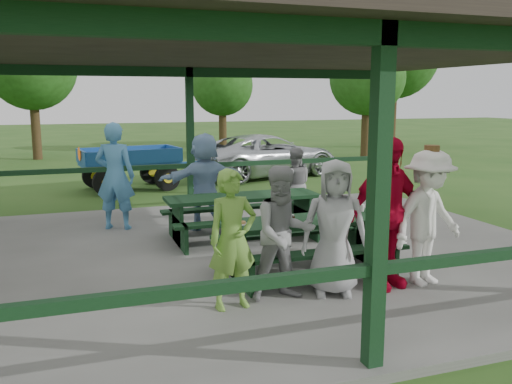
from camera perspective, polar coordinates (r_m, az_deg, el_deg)
name	(u,v)px	position (r m, az deg, el deg)	size (l,w,h in m)	color
ground	(244,258)	(8.54, -1.27, -6.97)	(90.00, 90.00, 0.00)	#275119
concrete_slab	(244,255)	(8.52, -1.27, -6.65)	(10.00, 8.00, 0.10)	slate
pavilion_structure	(243,50)	(8.19, -1.36, 14.74)	(10.60, 8.60, 3.24)	black
picnic_table_near	(306,239)	(7.48, 5.30, -4.95)	(2.38, 1.39, 0.75)	black
picnic_table_far	(243,211)	(9.20, -1.42, -2.02)	(2.59, 1.39, 0.75)	black
table_setting	(315,216)	(7.47, 6.20, -2.50)	(2.23, 0.45, 0.10)	white
contestant_green	(232,240)	(6.14, -2.49, -5.02)	(0.59, 0.38, 1.61)	#6DA43B
contestant_grey_left	(284,234)	(6.40, 2.94, -4.39)	(0.78, 0.61, 1.61)	gray
contestant_grey_mid	(334,228)	(6.63, 8.26, -3.74)	(0.81, 0.53, 1.66)	#9C9B9F
contestant_red	(386,213)	(6.96, 13.55, -2.16)	(1.12, 0.47, 1.92)	#B30421
contestant_white_fedora	(428,218)	(7.24, 17.66, -2.58)	(1.25, 0.89, 1.80)	white
spectator_lblue	(204,181)	(9.90, -5.46, 1.17)	(1.63, 0.52, 1.76)	#80A2C7
spectator_blue	(115,176)	(10.11, -14.61, 1.64)	(0.71, 0.47, 1.95)	#4686B8
spectator_grey	(294,185)	(10.49, 4.06, 0.78)	(0.69, 0.54, 1.43)	gray
pickup_truck	(266,155)	(17.09, 1.07, 3.88)	(2.20, 4.76, 1.32)	silver
farm_trailer	(130,167)	(15.04, -13.09, 2.55)	(3.50, 1.85, 1.21)	#1A4C94
tree_left	(31,66)	(23.36, -22.56, 12.14)	(3.46, 3.46, 5.40)	#352515
tree_mid	(222,86)	(25.48, -3.57, 11.11)	(2.82, 2.82, 4.41)	#352515
tree_right	(367,78)	(22.76, 11.65, 11.67)	(3.05, 3.05, 4.77)	#352515
tree_far_right	(395,55)	(27.80, 14.44, 13.77)	(4.20, 4.20, 6.57)	#352515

